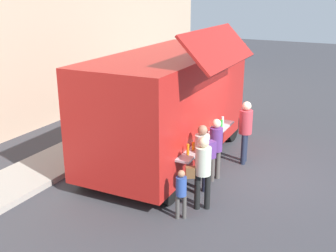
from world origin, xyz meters
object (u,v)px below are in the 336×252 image
customer_front_ordering (215,145)px  customer_rear_waiting (202,167)px  trash_bin (165,100)px  customer_extra_browsing (246,127)px  child_near_queue (181,190)px  food_truck_main (169,104)px  customer_mid_with_backpack (203,153)px

customer_front_ordering → customer_rear_waiting: customer_rear_waiting is taller
trash_bin → customer_extra_browsing: (-3.37, -4.28, 0.57)m
child_near_queue → customer_front_ordering: bearing=-30.3°
trash_bin → child_near_queue: 7.97m
customer_rear_waiting → customer_extra_browsing: customer_extra_browsing is taller
food_truck_main → child_near_queue: (-2.75, -1.70, -0.98)m
customer_mid_with_backpack → child_near_queue: 1.33m
customer_mid_with_backpack → customer_rear_waiting: customer_mid_with_backpack is taller
child_near_queue → food_truck_main: bearing=-0.4°
trash_bin → customer_front_ordering: 6.22m
customer_front_ordering → customer_extra_browsing: bearing=-83.2°
food_truck_main → customer_rear_waiting: bearing=-139.9°
trash_bin → customer_rear_waiting: customer_rear_waiting is taller
food_truck_main → customer_mid_with_backpack: bearing=-133.4°
customer_extra_browsing → child_near_queue: customer_extra_browsing is taller
customer_rear_waiting → customer_extra_browsing: size_ratio=0.96×
trash_bin → customer_front_ordering: bearing=-140.4°
customer_front_ordering → customer_mid_with_backpack: bearing=110.4°
trash_bin → customer_extra_browsing: 5.48m
food_truck_main → customer_extra_browsing: size_ratio=3.42×
child_near_queue → customer_extra_browsing: bearing=-36.3°
customer_mid_with_backpack → customer_rear_waiting: size_ratio=1.00×
customer_mid_with_backpack → customer_front_ordering: bearing=-59.2°
trash_bin → child_near_queue: (-6.88, -4.02, 0.18)m
food_truck_main → child_near_queue: food_truck_main is taller
customer_extra_browsing → child_near_queue: size_ratio=1.58×
customer_mid_with_backpack → customer_rear_waiting: 0.74m
trash_bin → child_near_queue: bearing=-149.7°
food_truck_main → child_near_queue: size_ratio=5.42×
customer_front_ordering → customer_extra_browsing: 1.46m
customer_mid_with_backpack → child_near_queue: bearing=122.7°
trash_bin → customer_mid_with_backpack: (-5.60, -3.96, 0.55)m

